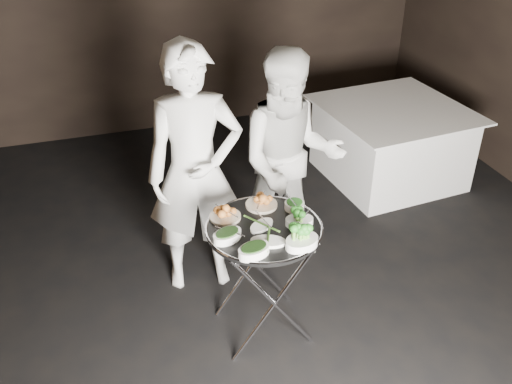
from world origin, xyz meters
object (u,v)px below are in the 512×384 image
object	(u,v)px
serving_tray	(264,228)
waiter_right	(290,161)
waiter_left	(195,173)
dining_table	(390,143)
tray_stand	(263,275)

from	to	relation	value
serving_tray	waiter_right	world-z (taller)	waiter_right
waiter_left	waiter_right	bearing A→B (deg)	12.98
waiter_right	dining_table	world-z (taller)	waiter_right
tray_stand	serving_tray	distance (m)	0.35
serving_tray	waiter_right	xyz separation A→B (m)	(0.43, 0.71, 0.01)
tray_stand	waiter_left	world-z (taller)	waiter_left
tray_stand	waiter_right	bearing A→B (deg)	58.85
serving_tray	tray_stand	bearing A→B (deg)	-116.57
tray_stand	waiter_left	xyz separation A→B (m)	(-0.26, 0.63, 0.43)
serving_tray	waiter_right	distance (m)	0.83
tray_stand	serving_tray	xyz separation A→B (m)	(0.00, 0.00, 0.35)
tray_stand	waiter_left	bearing A→B (deg)	112.89
waiter_left	waiter_right	world-z (taller)	waiter_left
tray_stand	dining_table	distance (m)	2.32
waiter_left	dining_table	xyz separation A→B (m)	(2.01, 0.91, -0.52)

